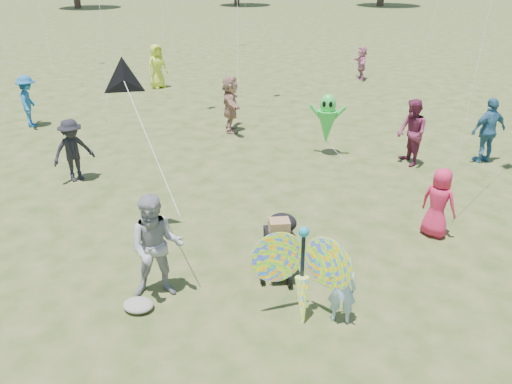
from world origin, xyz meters
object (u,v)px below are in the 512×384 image
child_girl (342,289)px  crowd_c (488,131)px  crowd_i (29,101)px  crowd_j (362,63)px  crowd_b (73,150)px  butterfly_kite (302,274)px  crowd_a (439,203)px  adult_man (157,247)px  crowd_e (412,133)px  jogging_stroller (280,242)px  alien_kite (327,121)px  crowd_g (157,66)px  crowd_d (231,104)px

child_girl → crowd_c: bearing=-117.0°
crowd_i → crowd_j: (10.33, 9.62, -0.11)m
crowd_b → butterfly_kite: size_ratio=0.89×
crowd_a → crowd_i: (-12.33, 4.51, 0.12)m
crowd_j → butterfly_kite: butterfly_kite is taller
adult_man → crowd_c: bearing=30.4°
crowd_b → crowd_e: 8.70m
crowd_b → jogging_stroller: bearing=-78.9°
crowd_c → crowd_i: crowd_c is taller
crowd_i → alien_kite: size_ratio=0.96×
crowd_j → crowd_g: bearing=-82.1°
crowd_a → crowd_e: 3.84m
crowd_b → crowd_e: (8.17, 2.96, 0.10)m
crowd_d → alien_kite: (3.16, -1.41, 0.07)m
crowd_c → crowd_g: (-12.06, 6.00, 0.02)m
crowd_d → crowd_i: (-6.56, -0.97, -0.06)m
alien_kite → butterfly_kite: bearing=-87.3°
adult_man → crowd_e: 8.12m
crowd_j → crowd_i: bearing=-62.8°
crowd_c → jogging_stroller: size_ratio=1.57×
crowd_e → crowd_c: bearing=85.1°
crowd_a → jogging_stroller: (-2.81, -1.99, -0.10)m
crowd_c → child_girl: bearing=35.0°
crowd_b → crowd_j: bearing=11.5°
crowd_b → crowd_e: size_ratio=0.89×
butterfly_kite → alien_kite: (-0.34, 7.20, 0.17)m
crowd_b → crowd_j: 14.79m
child_girl → crowd_j: 17.23m
crowd_a → butterfly_kite: size_ratio=0.81×
adult_man → crowd_c: size_ratio=1.02×
crowd_a → crowd_i: 13.13m
adult_man → crowd_b: adult_man is taller
crowd_c → crowd_d: crowd_d is taller
crowd_c → jogging_stroller: bearing=24.0°
adult_man → crowd_b: 5.54m
crowd_e → crowd_a: bearing=-17.8°
crowd_b → crowd_g: bearing=48.6°
crowd_c → butterfly_kite: 8.57m
butterfly_kite → crowd_b: bearing=147.5°
child_girl → jogging_stroller: bearing=-47.0°
crowd_j → child_girl: bearing=-14.6°
butterfly_kite → crowd_d: bearing=112.2°
child_girl → jogging_stroller: 1.60m
adult_man → crowd_a: (4.62, 3.08, -0.19)m
butterfly_kite → alien_kite: alien_kite is taller
adult_man → crowd_a: bearing=13.9°
crowd_a → jogging_stroller: bearing=66.5°
crowd_g → alien_kite: size_ratio=1.04×
crowd_d → crowd_g: size_ratio=0.99×
child_girl → crowd_c: 8.28m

